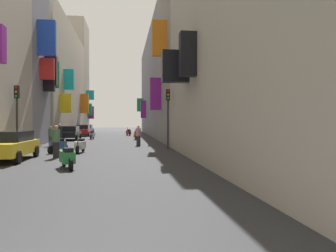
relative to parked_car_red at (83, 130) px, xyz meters
The scene contains 23 objects.
ground_plane 10.61m from the parked_car_red, 69.74° to the right, with size 140.00×140.00×0.00m, color #2D2D30.
building_left_mid_a 17.58m from the parked_car_red, 105.83° to the right, with size 7.36×5.68×17.15m.
building_left_mid_c 7.71m from the parked_car_red, behind, with size 7.21×23.09×14.23m.
building_left_far 18.92m from the parked_car_red, 105.04° to the left, with size 7.31×7.95×19.43m.
building_right_near 32.55m from the parked_car_red, 68.67° to the right, with size 7.39×20.16×12.99m.
building_right_mid_a 20.69m from the parked_car_red, 52.34° to the right, with size 7.14×9.34×17.55m.
building_right_mid_b 14.14m from the parked_car_red, 22.50° to the left, with size 7.13×30.51×14.28m.
parked_car_red is the anchor object (origin of this frame).
parked_car_black 8.72m from the parked_car_red, 91.73° to the right, with size 2.03×4.38×1.42m.
parked_car_blue 5.02m from the parked_car_red, 92.14° to the left, with size 2.01×4.03×1.44m.
parked_car_yellow 26.22m from the parked_car_red, 90.32° to the right, with size 1.88×4.40×1.42m.
scooter_green 29.56m from the parked_car_red, 83.97° to the right, with size 0.81×1.83×1.13m.
scooter_red 5.89m from the parked_car_red, ahead, with size 0.69×1.91×1.13m.
scooter_blue 22.58m from the parked_car_red, 86.47° to the right, with size 0.87×1.88×1.13m.
scooter_white 22.98m from the parked_car_red, 83.17° to the right, with size 0.56×1.88×1.13m.
scooter_orange 11.29m from the parked_car_red, 54.54° to the right, with size 0.53×1.95×1.13m.
scooter_silver 7.86m from the parked_car_red, 75.92° to the right, with size 0.53×1.90×1.13m.
pedestrian_crossing 18.87m from the parked_car_red, 70.03° to the right, with size 0.49×0.49×1.58m.
pedestrian_near_left 18.57m from the parked_car_red, 87.88° to the right, with size 0.40×0.40×1.73m.
pedestrian_near_right 25.52m from the parked_car_red, 85.80° to the right, with size 0.52×0.52×1.71m.
pedestrian_mid_street 17.37m from the parked_car_red, 90.61° to the right, with size 0.52×0.52×1.54m.
traffic_light_near_corner 22.71m from the parked_car_red, 92.44° to the right, with size 0.26×0.34×4.02m.
traffic_light_far_corner 22.83m from the parked_car_red, 68.59° to the right, with size 0.26×0.34×4.08m.
Camera 1 is at (1.74, -2.72, 1.89)m, focal length 34.23 mm.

